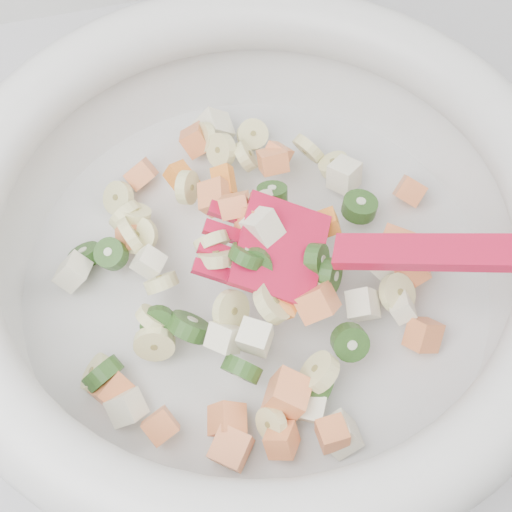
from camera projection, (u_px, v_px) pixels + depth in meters
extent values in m
cube|color=#A7A6AC|center=(176.00, 441.00, 0.99)|extent=(2.00, 0.60, 0.90)
cylinder|color=silver|center=(256.00, 284.00, 0.58)|extent=(0.35, 0.35, 0.02)
torus|color=silver|center=(256.00, 222.00, 0.51)|extent=(0.43, 0.43, 0.05)
cylinder|color=#CDC088|center=(161.00, 283.00, 0.53)|extent=(0.03, 0.03, 0.03)
cylinder|color=#CDC088|center=(334.00, 165.00, 0.60)|extent=(0.03, 0.03, 0.02)
cylinder|color=#CDC088|center=(97.00, 373.00, 0.52)|extent=(0.03, 0.03, 0.03)
cylinder|color=#CDC088|center=(135.00, 214.00, 0.57)|extent=(0.03, 0.03, 0.02)
cylinder|color=#CDC088|center=(187.00, 187.00, 0.58)|extent=(0.02, 0.03, 0.03)
cylinder|color=#CDC088|center=(152.00, 319.00, 0.52)|extent=(0.03, 0.03, 0.02)
cylinder|color=#CDC088|center=(313.00, 300.00, 0.52)|extent=(0.03, 0.03, 0.02)
cylinder|color=#CDC088|center=(126.00, 216.00, 0.57)|extent=(0.03, 0.02, 0.03)
cylinder|color=#CDC088|center=(253.00, 135.00, 0.62)|extent=(0.03, 0.03, 0.03)
cylinder|color=#CDC088|center=(271.00, 423.00, 0.49)|extent=(0.02, 0.03, 0.03)
cylinder|color=#CDC088|center=(118.00, 198.00, 0.59)|extent=(0.03, 0.03, 0.02)
cylinder|color=#CDC088|center=(131.00, 236.00, 0.56)|extent=(0.02, 0.03, 0.04)
cylinder|color=#CDC088|center=(319.00, 372.00, 0.50)|extent=(0.04, 0.03, 0.03)
cylinder|color=#CDC088|center=(154.00, 344.00, 0.52)|extent=(0.04, 0.02, 0.03)
cylinder|color=#CDC088|center=(138.00, 235.00, 0.56)|extent=(0.04, 0.04, 0.02)
cylinder|color=#CDC088|center=(205.00, 138.00, 0.61)|extent=(0.02, 0.03, 0.03)
cylinder|color=#CDC088|center=(308.00, 148.00, 0.61)|extent=(0.03, 0.04, 0.03)
cylinder|color=#CDC088|center=(272.00, 303.00, 0.51)|extent=(0.03, 0.03, 0.03)
cylinder|color=#CDC088|center=(216.00, 258.00, 0.52)|extent=(0.03, 0.03, 0.03)
cylinder|color=#CDC088|center=(397.00, 293.00, 0.54)|extent=(0.03, 0.03, 0.03)
cylinder|color=#CDC088|center=(246.00, 156.00, 0.60)|extent=(0.02, 0.03, 0.03)
cylinder|color=#CDC088|center=(212.00, 242.00, 0.53)|extent=(0.03, 0.02, 0.03)
cylinder|color=#CDC088|center=(231.00, 311.00, 0.51)|extent=(0.03, 0.03, 0.03)
cylinder|color=#CDC088|center=(221.00, 150.00, 0.60)|extent=(0.02, 0.03, 0.03)
cube|color=#FF7450|center=(282.00, 440.00, 0.49)|extent=(0.03, 0.03, 0.03)
cube|color=#FF7450|center=(196.00, 140.00, 0.61)|extent=(0.03, 0.03, 0.03)
cube|color=#FF7450|center=(410.00, 191.00, 0.59)|extent=(0.03, 0.03, 0.03)
cube|color=#FF7450|center=(412.00, 268.00, 0.55)|extent=(0.03, 0.03, 0.03)
cube|color=#FF7450|center=(255.00, 222.00, 0.53)|extent=(0.03, 0.03, 0.03)
cube|color=#FF7450|center=(161.00, 426.00, 0.49)|extent=(0.02, 0.03, 0.03)
cube|color=#FF7450|center=(332.00, 434.00, 0.49)|extent=(0.02, 0.02, 0.02)
cube|color=#FF7450|center=(317.00, 303.00, 0.51)|extent=(0.03, 0.03, 0.04)
cube|color=#FF7450|center=(141.00, 174.00, 0.60)|extent=(0.03, 0.03, 0.03)
cube|color=#FF7450|center=(273.00, 161.00, 0.59)|extent=(0.02, 0.02, 0.02)
cube|color=#FF7450|center=(113.00, 390.00, 0.51)|extent=(0.03, 0.03, 0.03)
cube|color=#FF7450|center=(227.00, 420.00, 0.50)|extent=(0.03, 0.02, 0.03)
cube|color=#FF7450|center=(231.00, 448.00, 0.49)|extent=(0.03, 0.03, 0.02)
cube|color=#FF7450|center=(287.00, 395.00, 0.49)|extent=(0.04, 0.03, 0.03)
cube|color=#FF7450|center=(394.00, 246.00, 0.56)|extent=(0.03, 0.03, 0.02)
cube|color=#FF7450|center=(277.00, 156.00, 0.60)|extent=(0.03, 0.03, 0.02)
cube|color=#FF7450|center=(216.00, 197.00, 0.57)|extent=(0.03, 0.03, 0.03)
cube|color=#FF7450|center=(424.00, 335.00, 0.53)|extent=(0.03, 0.03, 0.03)
cube|color=#FF7450|center=(131.00, 236.00, 0.56)|extent=(0.03, 0.03, 0.03)
cube|color=#FF7450|center=(236.00, 205.00, 0.54)|extent=(0.02, 0.03, 0.03)
cylinder|color=#3E862C|center=(318.00, 383.00, 0.51)|extent=(0.03, 0.04, 0.04)
cylinder|color=#3E862C|center=(253.00, 267.00, 0.51)|extent=(0.03, 0.03, 0.03)
cylinder|color=#3E862C|center=(360.00, 207.00, 0.58)|extent=(0.03, 0.03, 0.02)
cylinder|color=#3E862C|center=(329.00, 275.00, 0.53)|extent=(0.03, 0.03, 0.03)
cylinder|color=#3E862C|center=(111.00, 254.00, 0.55)|extent=(0.03, 0.03, 0.02)
cylinder|color=#3E862C|center=(272.00, 195.00, 0.55)|extent=(0.02, 0.03, 0.02)
cylinder|color=#3E862C|center=(158.00, 324.00, 0.52)|extent=(0.03, 0.03, 0.03)
cylinder|color=#3E862C|center=(86.00, 256.00, 0.57)|extent=(0.03, 0.03, 0.03)
cylinder|color=#3E862C|center=(242.00, 369.00, 0.50)|extent=(0.03, 0.03, 0.04)
cylinder|color=#3E862C|center=(247.00, 256.00, 0.51)|extent=(0.03, 0.03, 0.03)
cylinder|color=#3E862C|center=(317.00, 259.00, 0.52)|extent=(0.03, 0.03, 0.03)
cylinder|color=#3E862C|center=(103.00, 374.00, 0.51)|extent=(0.04, 0.03, 0.03)
cylinder|color=#3E862C|center=(189.00, 327.00, 0.52)|extent=(0.04, 0.03, 0.04)
cylinder|color=#3E862C|center=(350.00, 342.00, 0.51)|extent=(0.03, 0.03, 0.03)
cube|color=beige|center=(363.00, 305.00, 0.53)|extent=(0.03, 0.03, 0.03)
cube|color=beige|center=(149.00, 262.00, 0.54)|extent=(0.03, 0.03, 0.03)
cube|color=beige|center=(344.00, 175.00, 0.59)|extent=(0.03, 0.03, 0.03)
cube|color=beige|center=(255.00, 337.00, 0.50)|extent=(0.03, 0.03, 0.03)
cube|color=beige|center=(259.00, 206.00, 0.54)|extent=(0.03, 0.03, 0.03)
cube|color=beige|center=(214.00, 129.00, 0.62)|extent=(0.03, 0.02, 0.03)
cube|color=beige|center=(225.00, 338.00, 0.50)|extent=(0.03, 0.03, 0.03)
cube|color=beige|center=(263.00, 228.00, 0.52)|extent=(0.03, 0.03, 0.03)
cube|color=beige|center=(381.00, 260.00, 0.55)|extent=(0.03, 0.03, 0.03)
cube|color=beige|center=(340.00, 434.00, 0.50)|extent=(0.03, 0.03, 0.03)
cube|color=beige|center=(312.00, 409.00, 0.50)|extent=(0.02, 0.02, 0.02)
cube|color=beige|center=(73.00, 272.00, 0.55)|extent=(0.03, 0.03, 0.03)
cube|color=beige|center=(402.00, 308.00, 0.53)|extent=(0.02, 0.02, 0.02)
cube|color=beige|center=(126.00, 408.00, 0.50)|extent=(0.03, 0.03, 0.03)
cube|color=orange|center=(417.00, 261.00, 0.56)|extent=(0.03, 0.02, 0.02)
cube|color=orange|center=(181.00, 179.00, 0.59)|extent=(0.03, 0.03, 0.02)
cube|color=orange|center=(224.00, 182.00, 0.58)|extent=(0.02, 0.03, 0.02)
cube|color=orange|center=(285.00, 298.00, 0.52)|extent=(0.03, 0.03, 0.02)
cube|color=orange|center=(322.00, 224.00, 0.55)|extent=(0.03, 0.02, 0.02)
cube|color=#AE0F2E|center=(280.00, 250.00, 0.52)|extent=(0.08, 0.09, 0.03)
cube|color=#AE0F2E|center=(229.00, 214.00, 0.54)|extent=(0.03, 0.02, 0.02)
cube|color=#AE0F2E|center=(225.00, 233.00, 0.53)|extent=(0.03, 0.02, 0.02)
cube|color=#AE0F2E|center=(219.00, 252.00, 0.52)|extent=(0.03, 0.02, 0.02)
cube|color=#AE0F2E|center=(214.00, 272.00, 0.51)|extent=(0.03, 0.02, 0.02)
cube|color=#AE0F2E|center=(504.00, 253.00, 0.47)|extent=(0.19, 0.11, 0.07)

